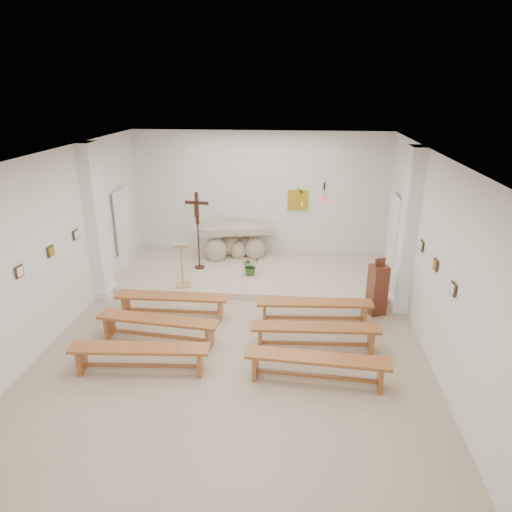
# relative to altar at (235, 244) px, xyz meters

# --- Properties ---
(ground) EXTENTS (7.00, 10.00, 0.00)m
(ground) POSITION_rel_altar_xyz_m (0.62, -4.40, -0.53)
(ground) COLOR tan
(ground) RESTS_ON ground
(wall_left) EXTENTS (0.02, 10.00, 3.50)m
(wall_left) POSITION_rel_altar_xyz_m (-2.87, -4.40, 1.22)
(wall_left) COLOR white
(wall_left) RESTS_ON ground
(wall_right) EXTENTS (0.02, 10.00, 3.50)m
(wall_right) POSITION_rel_altar_xyz_m (4.11, -4.40, 1.22)
(wall_right) COLOR white
(wall_right) RESTS_ON ground
(wall_back) EXTENTS (7.00, 0.02, 3.50)m
(wall_back) POSITION_rel_altar_xyz_m (0.62, 0.59, 1.22)
(wall_back) COLOR white
(wall_back) RESTS_ON ground
(ceiling) EXTENTS (7.00, 10.00, 0.02)m
(ceiling) POSITION_rel_altar_xyz_m (0.62, -4.40, 2.96)
(ceiling) COLOR silver
(ceiling) RESTS_ON wall_back
(sanctuary_platform) EXTENTS (6.98, 3.00, 0.15)m
(sanctuary_platform) POSITION_rel_altar_xyz_m (0.62, -0.90, -0.45)
(sanctuary_platform) COLOR #C1AA94
(sanctuary_platform) RESTS_ON ground
(pilaster_left) EXTENTS (0.26, 0.55, 3.50)m
(pilaster_left) POSITION_rel_altar_xyz_m (-2.75, -2.40, 1.22)
(pilaster_left) COLOR white
(pilaster_left) RESTS_ON ground
(pilaster_right) EXTENTS (0.26, 0.55, 3.50)m
(pilaster_right) POSITION_rel_altar_xyz_m (3.99, -2.40, 1.22)
(pilaster_right) COLOR white
(pilaster_right) RESTS_ON ground
(gold_wall_relief) EXTENTS (0.55, 0.04, 0.55)m
(gold_wall_relief) POSITION_rel_altar_xyz_m (1.67, 0.56, 1.12)
(gold_wall_relief) COLOR gold
(gold_wall_relief) RESTS_ON wall_back
(sanctuary_lamp) EXTENTS (0.11, 0.36, 0.44)m
(sanctuary_lamp) POSITION_rel_altar_xyz_m (2.37, 0.31, 1.28)
(sanctuary_lamp) COLOR black
(sanctuary_lamp) RESTS_ON wall_back
(station_frame_left_front) EXTENTS (0.03, 0.20, 0.20)m
(station_frame_left_front) POSITION_rel_altar_xyz_m (-2.85, -5.20, 1.19)
(station_frame_left_front) COLOR #392B19
(station_frame_left_front) RESTS_ON wall_left
(station_frame_left_mid) EXTENTS (0.03, 0.20, 0.20)m
(station_frame_left_mid) POSITION_rel_altar_xyz_m (-2.85, -4.20, 1.19)
(station_frame_left_mid) COLOR #392B19
(station_frame_left_mid) RESTS_ON wall_left
(station_frame_left_rear) EXTENTS (0.03, 0.20, 0.20)m
(station_frame_left_rear) POSITION_rel_altar_xyz_m (-2.85, -3.20, 1.19)
(station_frame_left_rear) COLOR #392B19
(station_frame_left_rear) RESTS_ON wall_left
(station_frame_right_front) EXTENTS (0.03, 0.20, 0.20)m
(station_frame_right_front) POSITION_rel_altar_xyz_m (4.09, -5.20, 1.19)
(station_frame_right_front) COLOR #392B19
(station_frame_right_front) RESTS_ON wall_right
(station_frame_right_mid) EXTENTS (0.03, 0.20, 0.20)m
(station_frame_right_mid) POSITION_rel_altar_xyz_m (4.09, -4.20, 1.19)
(station_frame_right_mid) COLOR #392B19
(station_frame_right_mid) RESTS_ON wall_right
(station_frame_right_rear) EXTENTS (0.03, 0.20, 0.20)m
(station_frame_right_rear) POSITION_rel_altar_xyz_m (4.09, -3.20, 1.19)
(station_frame_right_rear) COLOR #392B19
(station_frame_right_rear) RESTS_ON wall_right
(radiator_left) EXTENTS (0.10, 0.85, 0.52)m
(radiator_left) POSITION_rel_altar_xyz_m (-2.81, -1.70, -0.26)
(radiator_left) COLOR silver
(radiator_left) RESTS_ON ground
(radiator_right) EXTENTS (0.10, 0.85, 0.52)m
(radiator_right) POSITION_rel_altar_xyz_m (4.05, -1.70, -0.26)
(radiator_right) COLOR silver
(radiator_right) RESTS_ON ground
(altar) EXTENTS (2.01, 1.15, 0.98)m
(altar) POSITION_rel_altar_xyz_m (0.00, 0.00, 0.00)
(altar) COLOR #BCAE8F
(altar) RESTS_ON sanctuary_platform
(lectern) EXTENTS (0.44, 0.39, 1.10)m
(lectern) POSITION_rel_altar_xyz_m (-0.96, -2.09, 0.17)
(lectern) COLOR tan
(lectern) RESTS_ON sanctuary_platform
(crucifix_stand) EXTENTS (0.61, 0.26, 2.00)m
(crucifix_stand) POSITION_rel_altar_xyz_m (-0.81, -0.92, 0.78)
(crucifix_stand) COLOR #361C11
(crucifix_stand) RESTS_ON sanctuary_platform
(potted_plant) EXTENTS (0.57, 0.56, 0.48)m
(potted_plant) POSITION_rel_altar_xyz_m (0.56, -1.25, -0.14)
(potted_plant) COLOR #2B5421
(potted_plant) RESTS_ON sanctuary_platform
(donation_pedestal) EXTENTS (0.44, 0.44, 1.26)m
(donation_pedestal) POSITION_rel_altar_xyz_m (3.43, -2.74, 0.03)
(donation_pedestal) COLOR brown
(donation_pedestal) RESTS_ON ground
(bench_left_front) EXTENTS (2.35, 0.41, 0.50)m
(bench_left_front) POSITION_rel_altar_xyz_m (-0.86, -3.33, -0.15)
(bench_left_front) COLOR #9B572D
(bench_left_front) RESTS_ON ground
(bench_right_front) EXTENTS (2.37, 0.53, 0.50)m
(bench_right_front) POSITION_rel_altar_xyz_m (2.10, -3.33, -0.15)
(bench_right_front) COLOR #9B572D
(bench_right_front) RESTS_ON ground
(bench_left_second) EXTENTS (2.37, 0.61, 0.50)m
(bench_left_second) POSITION_rel_altar_xyz_m (-0.86, -4.34, -0.15)
(bench_left_second) COLOR #9B572D
(bench_left_second) RESTS_ON ground
(bench_right_second) EXTENTS (2.36, 0.50, 0.50)m
(bench_right_second) POSITION_rel_altar_xyz_m (2.10, -4.34, -0.15)
(bench_right_second) COLOR #9B572D
(bench_right_second) RESTS_ON ground
(bench_left_third) EXTENTS (2.37, 0.54, 0.50)m
(bench_left_third) POSITION_rel_altar_xyz_m (-0.86, -5.35, -0.15)
(bench_left_third) COLOR #9B572D
(bench_left_third) RESTS_ON ground
(bench_right_third) EXTENTS (2.37, 0.52, 0.50)m
(bench_right_third) POSITION_rel_altar_xyz_m (2.10, -5.35, -0.15)
(bench_right_third) COLOR #9B572D
(bench_right_third) RESTS_ON ground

